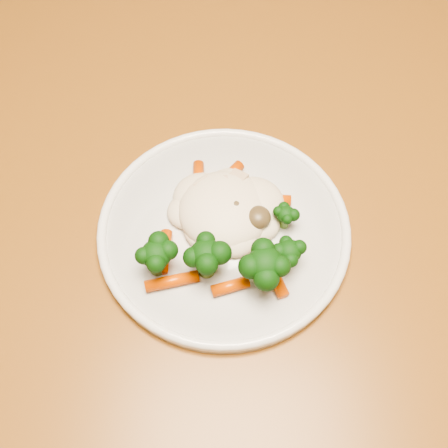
{
  "coord_description": "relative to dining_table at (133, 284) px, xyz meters",
  "views": [
    {
      "loc": [
        0.28,
        -0.24,
        1.27
      ],
      "look_at": [
        0.27,
        0.06,
        0.77
      ],
      "focal_mm": 45.0,
      "sensor_mm": 36.0,
      "label": 1
    }
  ],
  "objects": [
    {
      "name": "dining_table",
      "position": [
        0.0,
        0.0,
        0.0
      ],
      "size": [
        1.28,
        0.86,
        0.75
      ],
      "rotation": [
        0.0,
        0.0,
        0.01
      ],
      "color": "#955C22",
      "rests_on": "ground"
    },
    {
      "name": "plate",
      "position": [
        0.11,
        0.02,
        0.1
      ],
      "size": [
        0.26,
        0.26,
        0.01
      ],
      "primitive_type": "cylinder",
      "color": "white",
      "rests_on": "dining_table"
    },
    {
      "name": "meal",
      "position": [
        0.11,
        0.01,
        0.13
      ],
      "size": [
        0.17,
        0.17,
        0.05
      ],
      "color": "#F5E5C4",
      "rests_on": "plate"
    }
  ]
}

